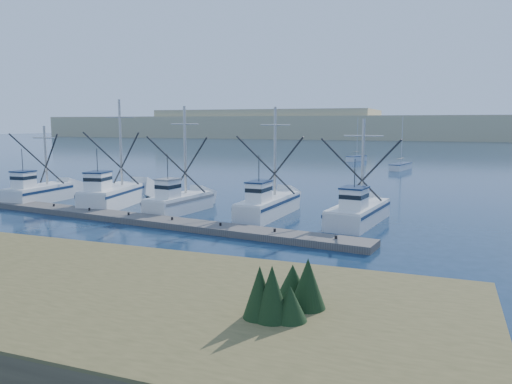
% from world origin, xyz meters
% --- Properties ---
extents(ground, '(500.00, 500.00, 0.00)m').
position_xyz_m(ground, '(0.00, 0.00, 0.00)').
color(ground, '#0D253C').
rests_on(ground, ground).
extents(floating_dock, '(32.70, 6.43, 0.44)m').
position_xyz_m(floating_dock, '(-9.44, 6.68, 0.22)').
color(floating_dock, '#605C56').
rests_on(floating_dock, ground).
extents(dune_ridge, '(360.00, 60.00, 10.00)m').
position_xyz_m(dune_ridge, '(0.00, 210.00, 5.00)').
color(dune_ridge, tan).
rests_on(dune_ridge, ground).
extents(trawler_fleet, '(31.77, 8.69, 9.17)m').
position_xyz_m(trawler_fleet, '(-9.59, 11.57, 0.94)').
color(trawler_fleet, white).
rests_on(trawler_fleet, ground).
extents(sailboat_near, '(2.96, 6.79, 8.10)m').
position_xyz_m(sailboat_near, '(3.84, 55.72, 0.49)').
color(sailboat_near, white).
rests_on(sailboat_near, ground).
extents(sailboat_far, '(3.27, 5.29, 8.10)m').
position_xyz_m(sailboat_far, '(-5.44, 70.68, 0.50)').
color(sailboat_far, white).
rests_on(sailboat_far, ground).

